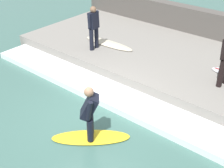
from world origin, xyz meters
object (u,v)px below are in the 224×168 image
(surfboard_riding, at_px, (91,137))
(surfer_riding, at_px, (90,111))
(surfer_waiting_near, at_px, (94,26))
(surfboard_waiting_near, at_px, (109,43))

(surfboard_riding, xyz_separation_m, surfer_riding, (0.00, 0.00, 0.80))
(surfer_riding, xyz_separation_m, surfer_waiting_near, (3.21, 2.81, 0.50))
(surfer_waiting_near, bearing_deg, surfboard_riding, -138.77)
(surfboard_waiting_near, bearing_deg, surfer_riding, -145.09)
(surfer_waiting_near, xyz_separation_m, surfboard_waiting_near, (0.62, -0.14, -0.82))
(surfboard_waiting_near, bearing_deg, surfboard_riding, -145.09)
(surfboard_riding, xyz_separation_m, surfboard_waiting_near, (3.83, 2.67, 0.48))
(surfboard_riding, relative_size, surfer_riding, 1.30)
(surfboard_riding, xyz_separation_m, surfer_waiting_near, (3.21, 2.81, 1.30))
(surfboard_riding, height_order, surfer_riding, surfer_riding)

